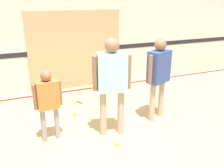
{
  "coord_description": "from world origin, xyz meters",
  "views": [
    {
      "loc": [
        -1.46,
        -3.64,
        2.41
      ],
      "look_at": [
        0.08,
        0.11,
        0.97
      ],
      "focal_mm": 40.0,
      "sensor_mm": 36.0,
      "label": 1
    }
  ],
  "objects": [
    {
      "name": "person_student_left",
      "position": [
        -0.99,
        0.32,
        0.79
      ],
      "size": [
        0.48,
        0.22,
        1.27
      ],
      "rotation": [
        0.0,
        0.0,
        0.08
      ],
      "color": "gray",
      "rests_on": "ground_plane"
    },
    {
      "name": "ground_plane",
      "position": [
        0.0,
        0.0,
        0.0
      ],
      "size": [
        16.0,
        16.0,
        0.0
      ],
      "primitive_type": "plane",
      "color": "tan"
    },
    {
      "name": "person_student_right",
      "position": [
        1.16,
        0.34,
        1.02
      ],
      "size": [
        0.59,
        0.41,
        1.65
      ],
      "rotation": [
        0.0,
        0.0,
        -2.75
      ],
      "color": "tan",
      "rests_on": "ground_plane"
    },
    {
      "name": "floor_stripe",
      "position": [
        0.0,
        2.54,
        0.0
      ],
      "size": [
        14.4,
        0.1,
        0.01
      ],
      "color": "red",
      "rests_on": "ground_plane"
    },
    {
      "name": "wall_back",
      "position": [
        0.0,
        2.86,
        1.6
      ],
      "size": [
        16.0,
        0.07,
        3.2
      ],
      "color": "beige",
      "rests_on": "ground_plane"
    },
    {
      "name": "person_instructor",
      "position": [
        0.08,
        0.11,
        1.09
      ],
      "size": [
        0.66,
        0.37,
        1.76
      ],
      "rotation": [
        0.0,
        0.0,
        -0.22
      ],
      "color": "tan",
      "rests_on": "ground_plane"
    },
    {
      "name": "racket_spare_on_floor",
      "position": [
        0.01,
        1.48,
        0.01
      ],
      "size": [
        0.42,
        0.53,
        0.03
      ],
      "rotation": [
        0.0,
        0.0,
        2.06
      ],
      "color": "#C6D838",
      "rests_on": "ground_plane"
    },
    {
      "name": "wall_panel",
      "position": [
        0.14,
        2.8,
        1.03
      ],
      "size": [
        2.48,
        0.05,
        2.06
      ],
      "color": "tan",
      "rests_on": "ground_plane"
    },
    {
      "name": "tennis_ball_stray_left",
      "position": [
        -0.38,
        1.08,
        0.03
      ],
      "size": [
        0.07,
        0.07,
        0.07
      ],
      "primitive_type": "sphere",
      "color": "#CCE038",
      "rests_on": "ground_plane"
    },
    {
      "name": "tennis_ball_by_spare_racket",
      "position": [
        -0.21,
        1.61,
        0.03
      ],
      "size": [
        0.07,
        0.07,
        0.07
      ],
      "primitive_type": "sphere",
      "color": "#CCE038",
      "rests_on": "ground_plane"
    },
    {
      "name": "tennis_ball_near_instructor",
      "position": [
        -0.0,
        -0.31,
        0.03
      ],
      "size": [
        0.07,
        0.07,
        0.07
      ],
      "primitive_type": "sphere",
      "color": "#CCE038",
      "rests_on": "ground_plane"
    }
  ]
}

